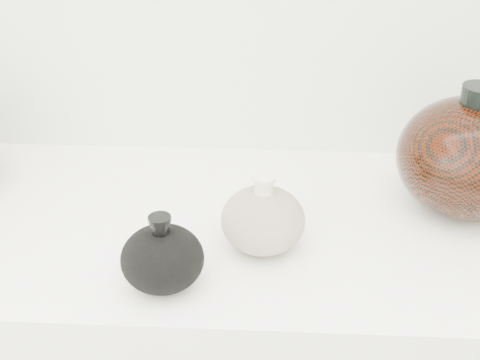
{
  "coord_description": "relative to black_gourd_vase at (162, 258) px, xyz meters",
  "views": [
    {
      "loc": [
        0.09,
        0.06,
        1.49
      ],
      "look_at": [
        0.04,
        0.92,
        0.99
      ],
      "focal_mm": 50.0,
      "sensor_mm": 36.0,
      "label": 1
    }
  ],
  "objects": [
    {
      "name": "right_round_pot",
      "position": [
        0.45,
        0.22,
        0.05
      ],
      "size": [
        0.24,
        0.24,
        0.21
      ],
      "color": "black",
      "rests_on": "display_counter"
    },
    {
      "name": "room",
      "position": [
        0.06,
        -0.51,
        0.35
      ],
      "size": [
        3.04,
        2.42,
        2.64
      ],
      "color": "#606060",
      "rests_on": "ground"
    },
    {
      "name": "cream_gourd_vase",
      "position": [
        0.13,
        0.1,
        0.0
      ],
      "size": [
        0.16,
        0.16,
        0.12
      ],
      "color": "#C3B795",
      "rests_on": "display_counter"
    },
    {
      "name": "black_gourd_vase",
      "position": [
        0.0,
        0.0,
        0.0
      ],
      "size": [
        0.13,
        0.13,
        0.11
      ],
      "color": "black",
      "rests_on": "display_counter"
    }
  ]
}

